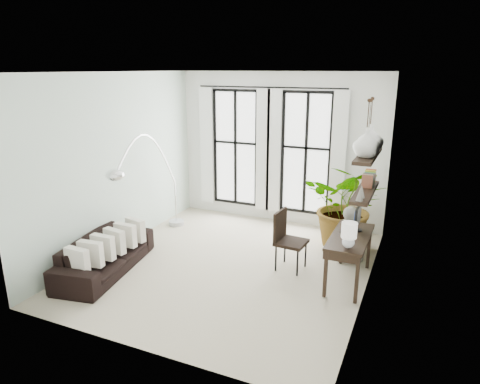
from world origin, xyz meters
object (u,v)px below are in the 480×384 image
Objects in this scene: plant at (347,206)px; buddha at (349,237)px; desk at (349,240)px; arc_lamp at (148,158)px; sofa at (105,254)px; desk_chair at (286,236)px.

buddha is (0.15, -0.49, -0.41)m from plant.
plant reaches higher than buddha.
plant reaches higher than desk.
arc_lamp reaches higher than plant.
arc_lamp is (0.10, 1.19, 1.40)m from sofa.
arc_lamp is 3.85m from buddha.
buddha is at bearing -73.28° from plant.
desk_chair is 1.23m from buddha.
desk is 3.77m from arc_lamp.
sofa is 1.53× the size of desk.
sofa is at bearing -149.17° from desk_chair.
desk is 1.38× the size of buddha.
desk_chair is at bearing -137.67° from buddha.
arc_lamp reaches higher than buddha.
buddha is (3.50, 0.95, -1.29)m from arc_lamp.
plant is 1.53m from desk_chair.
desk_chair is at bearing 172.69° from desk.
desk_chair is at bearing -119.89° from plant.
desk is at bearing -81.24° from buddha.
desk is 1.02m from buddha.
plant is (3.45, 2.63, 0.52)m from sofa.
plant is at bearing 101.52° from desk.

